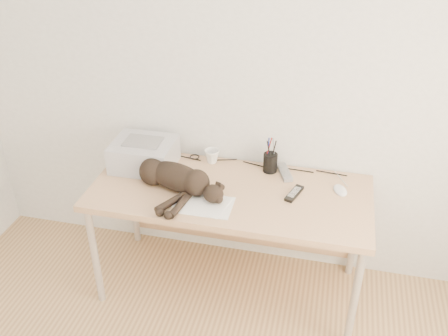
% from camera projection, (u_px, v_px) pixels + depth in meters
% --- Properties ---
extents(wall_back, '(3.50, 0.00, 3.50)m').
position_uv_depth(wall_back, '(244.00, 75.00, 2.86)').
color(wall_back, white).
rests_on(wall_back, floor).
extents(desk, '(1.60, 0.70, 0.74)m').
position_uv_depth(desk, '(233.00, 201.00, 2.99)').
color(desk, tan).
rests_on(desk, floor).
extents(printer, '(0.37, 0.32, 0.18)m').
position_uv_depth(printer, '(144.00, 154.00, 3.04)').
color(printer, '#BCBCC1').
rests_on(printer, desk).
extents(papers, '(0.35, 0.27, 0.01)m').
position_uv_depth(papers, '(203.00, 203.00, 2.73)').
color(papers, white).
rests_on(papers, desk).
extents(cat, '(0.71, 0.47, 0.17)m').
position_uv_depth(cat, '(173.00, 178.00, 2.83)').
color(cat, black).
rests_on(cat, desk).
extents(mug, '(0.13, 0.13, 0.09)m').
position_uv_depth(mug, '(212.00, 156.00, 3.10)').
color(mug, white).
rests_on(mug, desk).
extents(pen_cup, '(0.09, 0.09, 0.22)m').
position_uv_depth(pen_cup, '(270.00, 162.00, 3.00)').
color(pen_cup, black).
rests_on(pen_cup, desk).
extents(remote_grey, '(0.12, 0.20, 0.02)m').
position_uv_depth(remote_grey, '(285.00, 172.00, 3.00)').
color(remote_grey, gray).
rests_on(remote_grey, desk).
extents(remote_black, '(0.10, 0.18, 0.02)m').
position_uv_depth(remote_black, '(294.00, 193.00, 2.80)').
color(remote_black, black).
rests_on(remote_black, desk).
extents(mouse, '(0.11, 0.14, 0.04)m').
position_uv_depth(mouse, '(340.00, 188.00, 2.83)').
color(mouse, white).
rests_on(mouse, desk).
extents(cable_tangle, '(1.36, 0.07, 0.01)m').
position_uv_depth(cable_tangle, '(241.00, 162.00, 3.10)').
color(cable_tangle, black).
rests_on(cable_tangle, desk).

